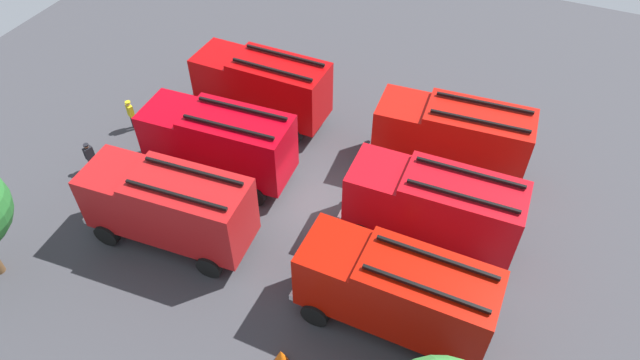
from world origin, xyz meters
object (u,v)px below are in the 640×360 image
Objects in this scene: firefighter_0 at (392,264)px; firefighter_3 at (196,80)px; firefighter_1 at (90,156)px; traffic_cone_0 at (281,356)px; fire_truck_0 at (452,135)px; fire_truck_4 at (396,290)px; firefighter_2 at (131,113)px; fire_truck_3 at (219,141)px; traffic_cone_2 at (192,131)px; fire_truck_1 at (262,85)px; traffic_cone_1 at (303,92)px; fire_truck_2 at (433,206)px; fire_truck_5 at (169,205)px.

firefighter_0 is 15.95m from firefighter_3.
traffic_cone_0 is at bearing -5.56° from firefighter_1.
fire_truck_0 is 4.59× the size of firefighter_1.
fire_truck_4 is 4.44× the size of firefighter_0.
firefighter_2 is 4.15m from firefighter_3.
fire_truck_3 is (9.76, 4.73, 0.00)m from fire_truck_0.
firefighter_0 reaches higher than traffic_cone_2.
firefighter_3 is at bearing -32.01° from fire_truck_4.
fire_truck_3 is at bearing 93.66° from fire_truck_1.
fire_truck_3 reaches higher than traffic_cone_1.
traffic_cone_0 is at bearing -156.22° from firefighter_0.
firefighter_2 is (0.15, -3.40, 0.08)m from firefighter_1.
firefighter_0 is at bearing -115.40° from traffic_cone_0.
fire_truck_3 is at bearing -73.68° from firefighter_2.
firefighter_1 is at bearing 19.90° from fire_truck_0.
fire_truck_2 is at bearing 177.20° from fire_truck_3.
firefighter_1 is at bearing -22.51° from traffic_cone_0.
firefighter_0 is 2.81× the size of traffic_cone_2.
fire_truck_0 is at bearing -178.92° from fire_truck_1.
fire_truck_1 reaches higher than traffic_cone_2.
firefighter_2 is at bearing -33.79° from traffic_cone_0.
traffic_cone_0 is (2.44, 5.13, -0.53)m from firefighter_0.
fire_truck_5 reaches higher than firefighter_1.
fire_truck_5 reaches higher than traffic_cone_1.
firefighter_3 is 6.03m from traffic_cone_1.
fire_truck_1 is at bearing -134.90° from traffic_cone_2.
firefighter_1 is 5.14m from traffic_cone_2.
fire_truck_4 is at bearing -134.78° from traffic_cone_0.
firefighter_3 is at bearing 96.67° from firefighter_1.
firefighter_1 is at bearing 54.03° from traffic_cone_2.
fire_truck_4 reaches higher than traffic_cone_2.
firefighter_0 is at bearing 82.94° from fire_truck_0.
traffic_cone_1 is at bearing -51.14° from fire_truck_4.
fire_truck_0 is 1.01× the size of fire_truck_2.
traffic_cone_0 is at bearing 65.80° from fire_truck_2.
traffic_cone_0 is 13.76m from traffic_cone_2.
firefighter_3 is at bearing -3.53° from fire_truck_1.
fire_truck_5 reaches higher than traffic_cone_2.
fire_truck_0 reaches higher than traffic_cone_1.
traffic_cone_1 is (-5.57, -2.22, -0.67)m from firefighter_3.
fire_truck_3 reaches higher than traffic_cone_2.
fire_truck_5 is 11.57× the size of traffic_cone_1.
fire_truck_2 is (-10.40, 4.63, 0.00)m from fire_truck_1.
fire_truck_3 is at bearing 34.22° from firefighter_3.
firefighter_2 reaches higher than traffic_cone_1.
firefighter_3 is 3.03× the size of traffic_cone_2.
firefighter_3 is at bearing -19.82° from fire_truck_2.
traffic_cone_2 is at bearing -35.06° from fire_truck_3.
fire_truck_0 is at bearing 164.12° from traffic_cone_1.
fire_truck_2 is at bearing 156.86° from fire_truck_1.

